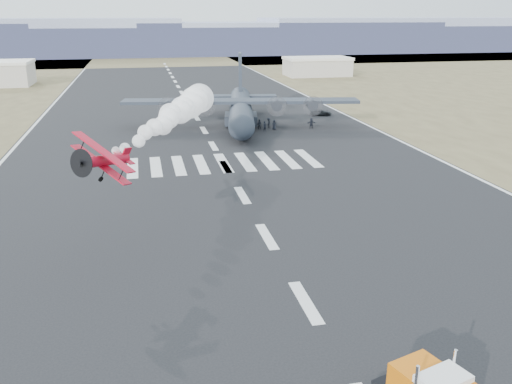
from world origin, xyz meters
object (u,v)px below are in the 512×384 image
object	(u,v)px
crew_a	(265,126)
crew_e	(274,125)
hangar_right	(317,66)
crew_g	(244,128)
crew_c	(269,123)
aerobatic_biplane	(104,160)
crew_b	(237,127)
crew_f	(311,123)
support_vehicle	(321,112)
crew_d	(250,129)
crew_h	(259,124)
transport_aircraft	(241,108)

from	to	relation	value
crew_a	crew_e	world-z (taller)	crew_a
crew_e	hangar_right	bearing A→B (deg)	77.71
crew_g	crew_e	bearing A→B (deg)	163.56
crew_a	crew_c	world-z (taller)	crew_a
aerobatic_biplane	crew_c	xyz separation A→B (m)	(25.03, 49.12, -7.35)
crew_a	crew_g	distance (m)	3.83
hangar_right	aerobatic_biplane	size ratio (longest dim) A/B	3.57
crew_b	crew_f	distance (m)	13.31
support_vehicle	crew_f	xyz separation A→B (m)	(-5.67, -11.84, 0.31)
hangar_right	crew_d	size ratio (longest dim) A/B	10.83
aerobatic_biplane	crew_f	xyz separation A→B (m)	(32.19, 46.83, -7.30)
aerobatic_biplane	crew_g	bearing A→B (deg)	86.15
aerobatic_biplane	crew_h	size ratio (longest dim) A/B	3.32
support_vehicle	crew_g	distance (m)	22.39
crew_b	crew_d	distance (m)	2.83
crew_c	crew_h	xyz separation A→B (m)	(-1.93, -1.08, 0.01)
crew_a	crew_h	size ratio (longest dim) A/B	1.02
hangar_right	crew_d	world-z (taller)	hangar_right
support_vehicle	crew_b	world-z (taller)	crew_b
crew_a	crew_e	bearing A→B (deg)	-3.45
crew_a	crew_g	xyz separation A→B (m)	(-3.75, -0.74, 0.01)
hangar_right	crew_b	size ratio (longest dim) A/B	10.98
hangar_right	crew_b	distance (m)	90.30
transport_aircraft	crew_c	xyz separation A→B (m)	(4.38, -3.23, -2.23)
crew_d	crew_g	size ratio (longest dim) A/B	1.07
transport_aircraft	crew_c	world-z (taller)	transport_aircraft
crew_h	crew_a	bearing A→B (deg)	131.43
hangar_right	crew_a	size ratio (longest dim) A/B	11.63
crew_f	crew_a	bearing A→B (deg)	-169.38
hangar_right	transport_aircraft	bearing A→B (deg)	-117.46
transport_aircraft	crew_a	xyz separation A→B (m)	(2.98, -6.27, -2.20)
crew_d	hangar_right	bearing A→B (deg)	-90.45
crew_b	crew_f	xyz separation A→B (m)	(13.31, 0.26, -0.03)
aerobatic_biplane	crew_h	distance (m)	53.81
transport_aircraft	crew_e	world-z (taller)	transport_aircraft
crew_e	transport_aircraft	bearing A→B (deg)	143.45
crew_c	crew_b	bearing A→B (deg)	-41.45
aerobatic_biplane	crew_d	xyz separation A→B (m)	(20.73, 44.42, -7.26)
aerobatic_biplane	crew_a	world-z (taller)	aerobatic_biplane
support_vehicle	crew_d	distance (m)	22.29
hangar_right	support_vehicle	size ratio (longest dim) A/B	4.80
crew_a	crew_b	bearing A→B (deg)	143.23
crew_e	crew_g	world-z (taller)	crew_g
support_vehicle	crew_g	size ratio (longest dim) A/B	2.40
crew_e	crew_f	bearing A→B (deg)	8.57
aerobatic_biplane	crew_e	world-z (taller)	aerobatic_biplane
crew_d	crew_e	bearing A→B (deg)	-126.34
transport_aircraft	aerobatic_biplane	bearing A→B (deg)	-101.48
crew_c	crew_d	xyz separation A→B (m)	(-4.30, -4.70, 0.10)
crew_h	transport_aircraft	bearing A→B (deg)	-34.09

